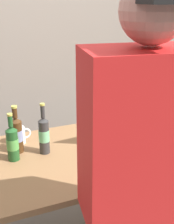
# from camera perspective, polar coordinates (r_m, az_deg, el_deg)

# --- Properties ---
(desk) EXTENTS (1.30, 0.81, 0.75)m
(desk) POSITION_cam_1_polar(r_m,az_deg,el_deg) (1.85, -0.56, -10.68)
(desk) COLOR olive
(desk) RESTS_ON ground
(laptop) EXTENTS (0.36, 0.30, 0.20)m
(laptop) POSITION_cam_1_polar(r_m,az_deg,el_deg) (1.84, 4.44, -5.28)
(laptop) COLOR #B7BABC
(laptop) RESTS_ON desk
(beer_bottle_green) EXTENTS (0.07, 0.07, 0.28)m
(beer_bottle_green) POSITION_cam_1_polar(r_m,az_deg,el_deg) (1.70, -14.30, -5.76)
(beer_bottle_green) COLOR #1E5123
(beer_bottle_green) RESTS_ON desk
(beer_bottle_amber) EXTENTS (0.06, 0.06, 0.31)m
(beer_bottle_amber) POSITION_cam_1_polar(r_m,az_deg,el_deg) (1.74, -8.37, -4.33)
(beer_bottle_amber) COLOR #333333
(beer_bottle_amber) RESTS_ON desk
(beer_bottle_dark) EXTENTS (0.07, 0.07, 0.29)m
(beer_bottle_dark) POSITION_cam_1_polar(r_m,az_deg,el_deg) (1.78, -13.52, -4.18)
(beer_bottle_dark) COLOR #472B14
(beer_bottle_dark) RESTS_ON desk
(person_figure) EXTENTS (0.45, 0.34, 1.71)m
(person_figure) POSITION_cam_1_polar(r_m,az_deg,el_deg) (1.19, 9.85, -17.84)
(person_figure) COLOR #2D3347
(person_figure) RESTS_ON ground
(coffee_mug) EXTENTS (0.12, 0.08, 0.11)m
(coffee_mug) POSITION_cam_1_polar(r_m,az_deg,el_deg) (1.91, -13.02, -4.39)
(coffee_mug) COLOR white
(coffee_mug) RESTS_ON desk
(back_wall) EXTENTS (6.00, 0.10, 2.60)m
(back_wall) POSITION_cam_1_polar(r_m,az_deg,el_deg) (2.50, -9.11, 13.84)
(back_wall) COLOR gray
(back_wall) RESTS_ON ground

